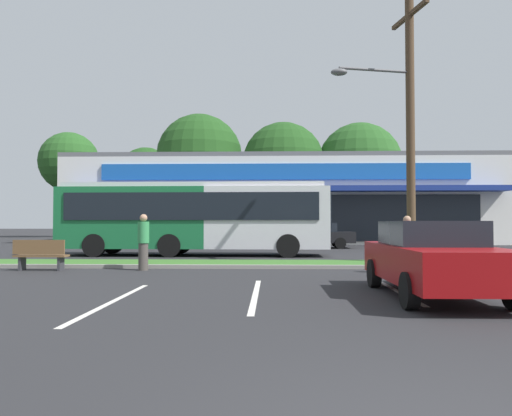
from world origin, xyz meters
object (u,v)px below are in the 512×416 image
(car_0, at_px, (185,234))
(pedestrian_mid, at_px, (143,242))
(pedestrian_near_bench, at_px, (407,245))
(bus_stop_bench, at_px, (40,254))
(utility_pole, at_px, (406,121))
(car_2, at_px, (314,235))
(city_bus, at_px, (195,216))
(car_1, at_px, (433,258))

(car_0, bearing_deg, pedestrian_mid, -85.22)
(pedestrian_near_bench, bearing_deg, bus_stop_bench, -45.49)
(utility_pole, distance_m, pedestrian_mid, 9.79)
(car_2, bearing_deg, bus_stop_bench, 55.38)
(city_bus, xyz_separation_m, car_1, (6.67, -12.25, -0.99))
(city_bus, relative_size, bus_stop_bench, 7.52)
(utility_pole, distance_m, city_bus, 10.10)
(city_bus, bearing_deg, car_0, 104.49)
(city_bus, bearing_deg, utility_pole, -30.78)
(bus_stop_bench, relative_size, car_1, 0.34)
(car_1, distance_m, pedestrian_near_bench, 4.55)
(car_2, height_order, pedestrian_near_bench, pedestrian_near_bench)
(car_1, bearing_deg, bus_stop_bench, -116.09)
(utility_pole, distance_m, bus_stop_bench, 12.82)
(utility_pole, xyz_separation_m, bus_stop_bench, (-11.81, -2.13, -4.51))
(car_0, distance_m, car_2, 7.69)
(bus_stop_bench, bearing_deg, car_0, -97.81)
(bus_stop_bench, bearing_deg, car_2, -124.62)
(car_1, xyz_separation_m, car_2, (-0.71, 19.04, -0.02))
(car_0, xyz_separation_m, car_1, (8.38, -19.41, -0.00))
(car_2, distance_m, pedestrian_mid, 15.24)
(utility_pole, bearing_deg, car_2, 100.36)
(utility_pole, distance_m, car_2, 12.76)
(bus_stop_bench, bearing_deg, pedestrian_near_bench, 177.00)
(bus_stop_bench, distance_m, car_0, 14.48)
(bus_stop_bench, distance_m, car_2, 16.98)
(utility_pole, distance_m, car_0, 16.24)
(city_bus, relative_size, pedestrian_near_bench, 7.17)
(car_0, height_order, pedestrian_near_bench, pedestrian_near_bench)
(utility_pole, height_order, bus_stop_bench, utility_pole)
(bus_stop_bench, relative_size, pedestrian_mid, 0.92)
(car_1, bearing_deg, pedestrian_mid, -126.11)
(car_1, bearing_deg, car_2, -177.87)
(car_1, bearing_deg, pedestrian_near_bench, 170.96)
(pedestrian_near_bench, bearing_deg, car_1, 38.47)
(city_bus, height_order, car_2, city_bus)
(bus_stop_bench, distance_m, pedestrian_near_bench, 11.09)
(city_bus, height_order, bus_stop_bench, city_bus)
(city_bus, height_order, pedestrian_near_bench, city_bus)
(utility_pole, relative_size, pedestrian_near_bench, 5.56)
(bus_stop_bench, xyz_separation_m, car_1, (10.35, -5.07, 0.27))
(car_2, bearing_deg, pedestrian_near_bench, 95.58)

